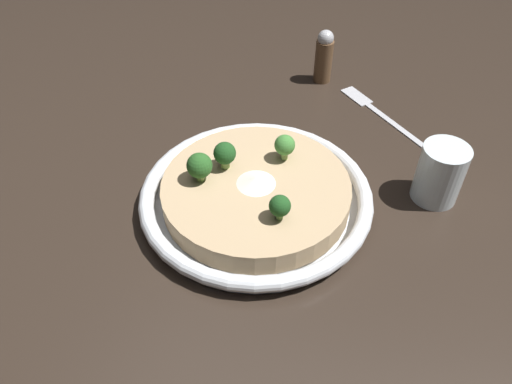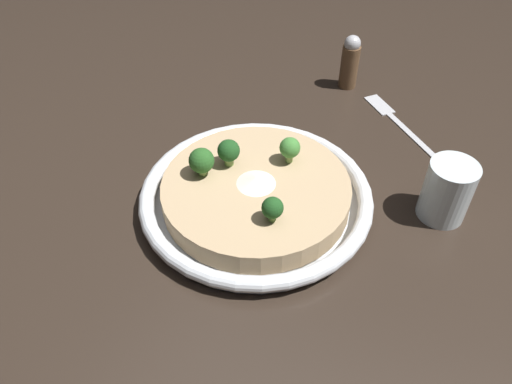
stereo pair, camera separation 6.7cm
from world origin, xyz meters
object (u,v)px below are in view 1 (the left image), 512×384
broccoli_front (285,146)px  pepper_shaker (324,56)px  broccoli_back_right (200,166)px  risotto_bowl (256,195)px  broccoli_front_right (225,154)px  fork_utensil (374,109)px  drinking_glass (440,173)px  broccoli_back_left (280,206)px

broccoli_front → pepper_shaker: size_ratio=0.39×
broccoli_back_right → risotto_bowl: bearing=-163.1°
broccoli_front → pepper_shaker: bearing=-83.4°
risotto_bowl → pepper_shaker: bearing=-87.1°
broccoli_front_right → broccoli_front: broccoli_front_right is taller
broccoli_front_right → fork_utensil: 0.32m
risotto_bowl → broccoli_front_right: broccoli_front_right is taller
broccoli_back_right → broccoli_front: bearing=-135.8°
broccoli_front_right → broccoli_back_right: 0.04m
drinking_glass → fork_utensil: 0.22m
broccoli_back_left → fork_utensil: (-0.04, -0.34, -0.06)m
risotto_bowl → fork_utensil: size_ratio=1.85×
risotto_bowl → fork_utensil: (-0.09, -0.29, -0.02)m
risotto_bowl → broccoli_back_right: broccoli_back_right is taller
broccoli_front_right → drinking_glass: drinking_glass is taller
drinking_glass → broccoli_front: bearing=14.3°
fork_utensil → pepper_shaker: pepper_shaker is taller
drinking_glass → risotto_bowl: bearing=27.5°
fork_utensil → risotto_bowl: bearing=108.2°
broccoli_back_left → pepper_shaker: pepper_shaker is taller
broccoli_front → pepper_shaker: (0.03, -0.29, -0.01)m
risotto_bowl → broccoli_front_right: (0.05, -0.01, 0.04)m
broccoli_front → drinking_glass: size_ratio=0.45×
broccoli_back_left → fork_utensil: size_ratio=0.20×
risotto_bowl → broccoli_back_right: (0.07, 0.02, 0.04)m
broccoli_front → broccoli_back_left: (-0.04, 0.11, -0.00)m
drinking_glass → pepper_shaker: (0.24, -0.23, 0.01)m
broccoli_back_left → drinking_glass: size_ratio=0.41×
broccoli_front → broccoli_back_left: bearing=108.0°
fork_utensil → broccoli_front_right: bearing=98.4°
broccoli_front_right → risotto_bowl: bearing=164.6°
broccoli_front_right → broccoli_back_left: 0.12m
pepper_shaker → risotto_bowl: bearing=92.9°
drinking_glass → broccoli_back_right: bearing=25.1°
broccoli_back_right → drinking_glass: bearing=-154.9°
broccoli_back_right → fork_utensil: (-0.16, -0.31, -0.06)m
pepper_shaker → drinking_glass: bearing=135.5°
risotto_bowl → broccoli_back_left: 0.08m
risotto_bowl → broccoli_front: size_ratio=8.25×
broccoli_back_right → drinking_glass: 0.32m
broccoli_front → risotto_bowl: bearing=75.9°
broccoli_front → fork_utensil: bearing=-109.0°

